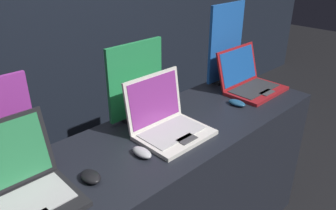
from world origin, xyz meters
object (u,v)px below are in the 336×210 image
(mouse_front, at_px, (91,177))
(laptop_middle, at_px, (167,121))
(laptop_back, at_px, (249,81))
(promo_stand_middle, at_px, (136,83))
(laptop_front, at_px, (15,189))
(promo_stand_back, at_px, (225,46))
(mouse_back, at_px, (237,103))
(mouse_middle, at_px, (142,152))

(mouse_front, bearing_deg, laptop_middle, 6.95)
(mouse_front, height_order, laptop_back, laptop_back)
(promo_stand_middle, relative_size, laptop_back, 1.08)
(laptop_front, distance_m, promo_stand_back, 1.54)
(mouse_front, bearing_deg, mouse_back, -0.05)
(mouse_back, bearing_deg, promo_stand_back, 49.72)
(mouse_middle, bearing_deg, promo_stand_back, 17.11)
(laptop_back, xyz_separation_m, promo_stand_back, (-0.00, 0.21, 0.19))
(laptop_front, height_order, laptop_middle, laptop_front)
(promo_stand_back, bearing_deg, laptop_front, -171.55)
(mouse_front, height_order, promo_stand_middle, promo_stand_middle)
(laptop_front, distance_m, laptop_middle, 0.74)
(laptop_front, bearing_deg, mouse_front, -14.77)
(promo_stand_middle, distance_m, mouse_back, 0.62)
(mouse_front, distance_m, laptop_middle, 0.49)
(mouse_back, relative_size, promo_stand_back, 0.21)
(promo_stand_middle, bearing_deg, laptop_back, -15.16)
(laptop_front, distance_m, laptop_back, 1.51)
(laptop_front, relative_size, promo_stand_middle, 0.90)
(laptop_middle, xyz_separation_m, promo_stand_middle, (-0.00, 0.23, 0.13))
(laptop_front, relative_size, mouse_front, 3.61)
(mouse_back, height_order, promo_stand_back, promo_stand_back)
(laptop_middle, height_order, mouse_back, laptop_middle)
(mouse_middle, distance_m, mouse_back, 0.74)
(mouse_middle, bearing_deg, mouse_front, 177.45)
(laptop_middle, relative_size, laptop_back, 0.91)
(mouse_front, height_order, laptop_middle, laptop_middle)
(laptop_back, bearing_deg, mouse_back, -161.03)
(mouse_front, distance_m, promo_stand_middle, 0.59)
(mouse_front, relative_size, laptop_middle, 0.30)
(laptop_middle, bearing_deg, promo_stand_middle, 90.00)
(laptop_back, height_order, mouse_back, laptop_back)
(mouse_back, bearing_deg, laptop_middle, 173.40)
(laptop_back, height_order, promo_stand_back, promo_stand_back)
(laptop_front, height_order, promo_stand_back, promo_stand_back)
(mouse_front, relative_size, promo_stand_back, 0.20)
(mouse_middle, distance_m, promo_stand_back, 1.06)
(laptop_middle, distance_m, mouse_back, 0.52)
(mouse_middle, xyz_separation_m, laptop_back, (0.99, 0.10, 0.05))
(mouse_back, bearing_deg, promo_stand_middle, 150.41)
(laptop_middle, distance_m, laptop_back, 0.77)
(mouse_front, bearing_deg, mouse_middle, -2.55)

